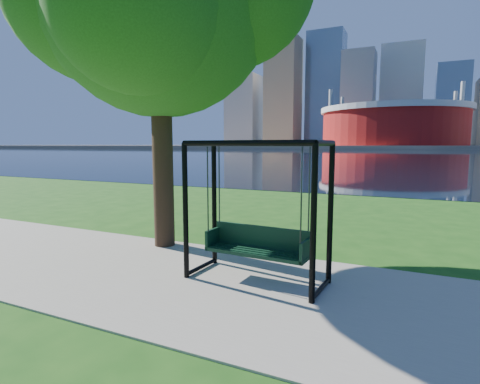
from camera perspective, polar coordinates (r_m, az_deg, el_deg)
The scene contains 7 objects.
ground at distance 6.94m, azimuth -1.97°, elevation -12.51°, with size 900.00×900.00×0.00m, color #1E5114.
path at distance 6.52m, azimuth -4.03°, elevation -13.71°, with size 120.00×4.00×0.03m, color #9E937F.
river at distance 107.89m, azimuth 23.55°, elevation 5.36°, with size 900.00×180.00×0.02m, color black.
far_bank at distance 311.84m, azimuth 24.64°, elevation 6.30°, with size 900.00×228.00×2.00m, color #937F60.
stadium at distance 241.46m, azimuth 22.24°, elevation 9.49°, with size 83.00×83.00×32.00m.
skyline at distance 327.02m, azimuth 24.22°, elevation 12.46°, with size 392.00×66.00×96.50m.
swing at distance 6.35m, azimuth 2.63°, elevation -3.46°, with size 2.41×1.15×2.41m.
Camera 1 is at (2.98, -5.82, 2.34)m, focal length 28.00 mm.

